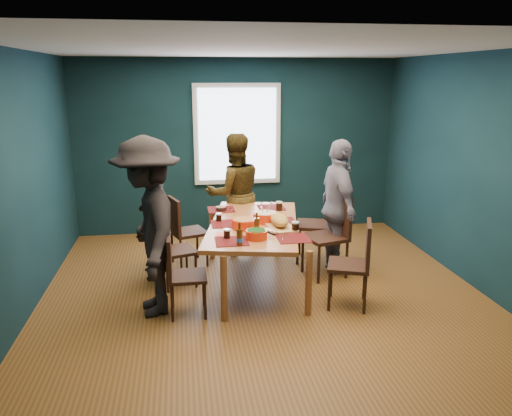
{
  "coord_description": "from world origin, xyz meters",
  "views": [
    {
      "loc": [
        -0.88,
        -5.26,
        2.42
      ],
      "look_at": [
        -0.04,
        0.28,
        0.94
      ],
      "focal_mm": 35.0,
      "sensor_mm": 36.0,
      "label": 1
    }
  ],
  "objects_px": {
    "chair_left_far": "(182,226)",
    "chair_left_near": "(179,269)",
    "person_near_left": "(149,227)",
    "bowl_salad": "(243,223)",
    "dining_table": "(254,229)",
    "chair_right_far": "(322,218)",
    "cutting_board": "(279,221)",
    "chair_right_mid": "(332,229)",
    "person_far_left": "(155,216)",
    "bowl_dumpling": "(265,217)",
    "person_right": "(338,207)",
    "person_back": "(235,194)",
    "chair_right_near": "(357,258)",
    "chair_left_mid": "(170,245)",
    "bowl_herbs": "(256,234)"
  },
  "relations": [
    {
      "from": "chair_left_far",
      "to": "chair_left_near",
      "type": "bearing_deg",
      "value": -110.5
    },
    {
      "from": "person_near_left",
      "to": "bowl_salad",
      "type": "bearing_deg",
      "value": 101.39
    },
    {
      "from": "dining_table",
      "to": "chair_right_far",
      "type": "relative_size",
      "value": 2.09
    },
    {
      "from": "chair_left_far",
      "to": "person_near_left",
      "type": "height_order",
      "value": "person_near_left"
    },
    {
      "from": "cutting_board",
      "to": "chair_left_near",
      "type": "bearing_deg",
      "value": -166.79
    },
    {
      "from": "chair_right_far",
      "to": "chair_right_mid",
      "type": "distance_m",
      "value": 0.49
    },
    {
      "from": "person_far_left",
      "to": "bowl_dumpling",
      "type": "distance_m",
      "value": 1.34
    },
    {
      "from": "person_right",
      "to": "bowl_dumpling",
      "type": "relative_size",
      "value": 6.04
    },
    {
      "from": "chair_right_far",
      "to": "bowl_salad",
      "type": "distance_m",
      "value": 1.43
    },
    {
      "from": "chair_right_far",
      "to": "person_back",
      "type": "height_order",
      "value": "person_back"
    },
    {
      "from": "chair_left_far",
      "to": "person_near_left",
      "type": "bearing_deg",
      "value": -123.43
    },
    {
      "from": "chair_left_far",
      "to": "bowl_dumpling",
      "type": "xyz_separation_m",
      "value": [
        0.97,
        -0.69,
        0.28
      ]
    },
    {
      "from": "chair_right_near",
      "to": "cutting_board",
      "type": "xyz_separation_m",
      "value": [
        -0.74,
        0.57,
        0.27
      ]
    },
    {
      "from": "dining_table",
      "to": "cutting_board",
      "type": "relative_size",
      "value": 3.19
    },
    {
      "from": "person_far_left",
      "to": "chair_right_near",
      "type": "bearing_deg",
      "value": 72.14
    },
    {
      "from": "chair_left_far",
      "to": "bowl_salad",
      "type": "bearing_deg",
      "value": -71.55
    },
    {
      "from": "chair_left_far",
      "to": "cutting_board",
      "type": "height_order",
      "value": "chair_left_far"
    },
    {
      "from": "chair_right_far",
      "to": "person_near_left",
      "type": "relative_size",
      "value": 0.55
    },
    {
      "from": "person_far_left",
      "to": "person_near_left",
      "type": "xyz_separation_m",
      "value": [
        -0.02,
        -0.96,
        0.15
      ]
    },
    {
      "from": "chair_left_mid",
      "to": "bowl_salad",
      "type": "xyz_separation_m",
      "value": [
        0.84,
        -0.25,
        0.3
      ]
    },
    {
      "from": "chair_right_near",
      "to": "bowl_salad",
      "type": "relative_size",
      "value": 3.64
    },
    {
      "from": "chair_right_mid",
      "to": "bowl_herbs",
      "type": "xyz_separation_m",
      "value": [
        -1.06,
        -0.73,
        0.21
      ]
    },
    {
      "from": "chair_right_far",
      "to": "chair_right_near",
      "type": "relative_size",
      "value": 1.09
    },
    {
      "from": "chair_left_mid",
      "to": "bowl_dumpling",
      "type": "relative_size",
      "value": 3.16
    },
    {
      "from": "cutting_board",
      "to": "bowl_salad",
      "type": "bearing_deg",
      "value": 168.58
    },
    {
      "from": "bowl_herbs",
      "to": "chair_left_near",
      "type": "bearing_deg",
      "value": -173.1
    },
    {
      "from": "dining_table",
      "to": "chair_right_mid",
      "type": "relative_size",
      "value": 2.1
    },
    {
      "from": "dining_table",
      "to": "person_right",
      "type": "distance_m",
      "value": 1.14
    },
    {
      "from": "bowl_dumpling",
      "to": "bowl_herbs",
      "type": "bearing_deg",
      "value": -107.61
    },
    {
      "from": "person_right",
      "to": "cutting_board",
      "type": "height_order",
      "value": "person_right"
    },
    {
      "from": "bowl_herbs",
      "to": "chair_right_far",
      "type": "bearing_deg",
      "value": 48.73
    },
    {
      "from": "chair_left_mid",
      "to": "bowl_herbs",
      "type": "relative_size",
      "value": 3.87
    },
    {
      "from": "person_near_left",
      "to": "chair_right_mid",
      "type": "bearing_deg",
      "value": 99.24
    },
    {
      "from": "chair_left_far",
      "to": "chair_right_mid",
      "type": "height_order",
      "value": "chair_right_mid"
    },
    {
      "from": "chair_left_mid",
      "to": "bowl_dumpling",
      "type": "distance_m",
      "value": 1.17
    },
    {
      "from": "chair_left_far",
      "to": "person_right",
      "type": "relative_size",
      "value": 0.55
    },
    {
      "from": "chair_right_mid",
      "to": "chair_left_mid",
      "type": "bearing_deg",
      "value": 166.98
    },
    {
      "from": "chair_right_far",
      "to": "chair_left_near",
      "type": "bearing_deg",
      "value": -127.95
    },
    {
      "from": "chair_left_near",
      "to": "person_near_left",
      "type": "relative_size",
      "value": 0.46
    },
    {
      "from": "chair_left_mid",
      "to": "person_right",
      "type": "bearing_deg",
      "value": -12.63
    },
    {
      "from": "chair_left_near",
      "to": "chair_right_mid",
      "type": "relative_size",
      "value": 0.84
    },
    {
      "from": "chair_right_far",
      "to": "chair_right_near",
      "type": "height_order",
      "value": "chair_right_far"
    },
    {
      "from": "bowl_herbs",
      "to": "person_far_left",
      "type": "bearing_deg",
      "value": 138.2
    },
    {
      "from": "chair_left_mid",
      "to": "person_right",
      "type": "xyz_separation_m",
      "value": [
        2.09,
        0.17,
        0.33
      ]
    },
    {
      "from": "chair_left_mid",
      "to": "chair_left_near",
      "type": "xyz_separation_m",
      "value": [
        0.11,
        -0.75,
        -0.01
      ]
    },
    {
      "from": "chair_left_mid",
      "to": "chair_right_near",
      "type": "bearing_deg",
      "value": -40.26
    },
    {
      "from": "person_near_left",
      "to": "person_far_left",
      "type": "bearing_deg",
      "value": 170.22
    },
    {
      "from": "person_right",
      "to": "bowl_herbs",
      "type": "xyz_separation_m",
      "value": [
        -1.16,
        -0.82,
        -0.03
      ]
    },
    {
      "from": "person_near_left",
      "to": "person_back",
      "type": "bearing_deg",
      "value": 139.54
    },
    {
      "from": "dining_table",
      "to": "bowl_herbs",
      "type": "xyz_separation_m",
      "value": [
        -0.06,
        -0.59,
        0.12
      ]
    }
  ]
}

